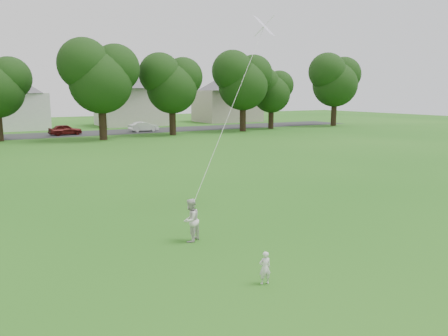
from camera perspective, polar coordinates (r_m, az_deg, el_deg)
ground at (r=12.26m, az=-3.16°, el=-12.87°), size 160.00×160.00×0.00m
street at (r=52.53m, az=-24.78°, el=3.78°), size 90.00×7.00×0.01m
toddler at (r=11.18m, az=5.36°, el=-12.85°), size 0.34×0.26×0.85m
older_boy at (r=14.07m, az=-4.38°, el=-6.82°), size 0.86×0.81×1.40m
kite at (r=15.97m, az=1.04°, el=7.96°), size 3.10×2.12×8.57m
tree_row at (r=46.74m, az=-20.52°, el=11.41°), size 83.69×10.03×11.17m
house_row at (r=62.36m, az=-25.23°, el=8.97°), size 77.59×13.95×9.69m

